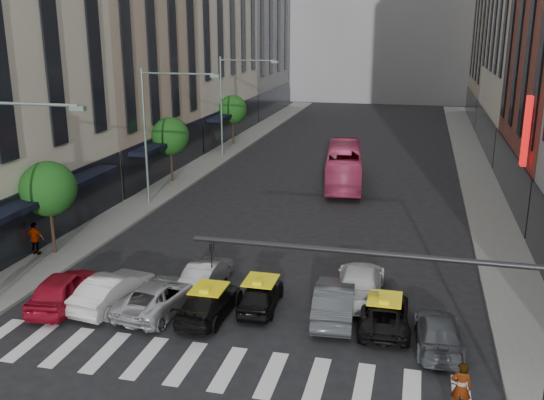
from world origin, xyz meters
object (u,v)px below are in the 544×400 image
Objects in this scene: streetlamp_far at (231,94)px; car_white_front at (113,290)px; streetlamp_mid at (158,119)px; taxi_center at (261,295)px; car_red at (63,289)px; bus at (344,166)px; pedestrian_far at (35,239)px; taxi_left at (209,302)px.

streetlamp_far is 31.53m from car_white_front.
streetlamp_far reaches higher than car_white_front.
streetlamp_mid reaches higher than taxi_center.
car_red is 25.58m from bus.
bus is (9.17, 23.87, 0.72)m from car_red.
pedestrian_far is at bearing -24.68° from car_white_front.
bus is at bearing -93.41° from taxi_left.
streetlamp_far is 1.99× the size of car_red.
car_red is at bearing 20.57° from car_white_front.
car_red is at bearing 7.47° from taxi_left.
car_white_front is (2.13, 0.48, -0.04)m from car_red.
streetlamp_mid reaches higher than bus.
car_white_front is at bearing 147.75° from pedestrian_far.
car_white_front is 2.53× the size of pedestrian_far.
bus is 6.11× the size of pedestrian_far.
car_red is 1.04× the size of taxi_left.
taxi_left is 23.53m from bus.
bus reaches higher than car_white_front.
car_white_front is 4.40m from taxi_left.
pedestrian_far is (-13.06, 3.06, 0.38)m from taxi_center.
taxi_center is 0.35× the size of bus.
car_white_front is at bearing 66.62° from bus.
car_white_front is 24.43m from bus.
streetlamp_mid is 14.85m from bus.
streetlamp_mid is 0.84× the size of bus.
pedestrian_far is at bearing -15.58° from taxi_center.
pedestrian_far reaches higher than taxi_left.
pedestrian_far is (-13.80, -19.07, -0.47)m from bus.
car_red is 2.18m from car_white_front.
car_red is at bearing -82.09° from streetlamp_mid.
taxi_left is at bearing 30.70° from taxi_center.
taxi_center is 22.16m from bus.
streetlamp_far reaches higher than bus.
bus is (11.29, 8.57, -4.41)m from streetlamp_mid.
car_red is 1.02× the size of car_white_front.
streetlamp_mid is at bearing -103.18° from pedestrian_far.
car_red reaches higher than taxi_left.
car_white_front is at bearing 3.36° from taxi_left.
pedestrian_far is at bearing 47.46° from bus.
streetlamp_mid reaches higher than pedestrian_far.
taxi_left is at bearing 159.25° from pedestrian_far.
pedestrian_far is at bearing -95.41° from streetlamp_far.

